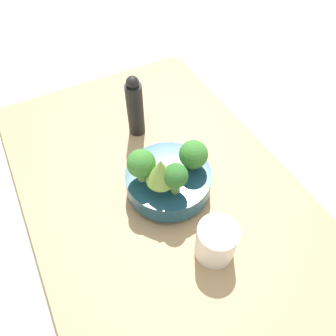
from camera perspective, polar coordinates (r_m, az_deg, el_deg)
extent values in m
plane|color=beige|center=(0.85, -0.84, -5.57)|extent=(6.00, 6.00, 0.00)
cube|color=tan|center=(0.83, -0.85, -4.89)|extent=(1.03, 0.64, 0.04)
cylinder|color=navy|center=(0.82, 0.00, -3.38)|extent=(0.09, 0.09, 0.01)
cylinder|color=navy|center=(0.79, 0.00, -2.04)|extent=(0.21, 0.21, 0.05)
cylinder|color=#609347|center=(0.73, -1.22, -2.87)|extent=(0.02, 0.02, 0.03)
cone|color=#84AD47|center=(0.69, -1.29, -0.47)|extent=(0.07, 0.07, 0.07)
cylinder|color=#6BA34C|center=(0.78, 4.32, 0.72)|extent=(0.02, 0.02, 0.02)
sphere|color=#387A2D|center=(0.75, 4.47, 2.37)|extent=(0.07, 0.07, 0.07)
cylinder|color=#7AB256|center=(0.75, -4.50, -1.06)|extent=(0.03, 0.03, 0.03)
sphere|color=#387A2D|center=(0.72, -4.69, 0.80)|extent=(0.07, 0.07, 0.07)
cylinder|color=#6BA34C|center=(0.73, 1.27, -3.13)|extent=(0.02, 0.02, 0.04)
sphere|color=#2D6B28|center=(0.70, 1.32, -1.34)|extent=(0.06, 0.06, 0.06)
cylinder|color=silver|center=(0.71, 8.35, -12.58)|extent=(0.09, 0.09, 0.09)
cylinder|color=black|center=(0.91, -5.72, 10.04)|extent=(0.05, 0.05, 0.16)
sphere|color=black|center=(0.85, -6.21, 14.59)|extent=(0.03, 0.03, 0.03)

